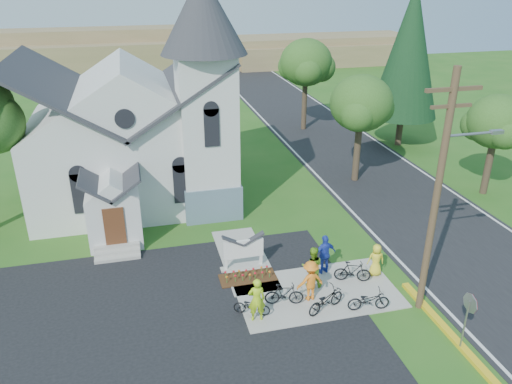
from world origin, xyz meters
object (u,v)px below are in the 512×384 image
object	(u,v)px
cyclist_3	(310,281)
bike_3	(353,271)
bike_2	(326,300)
utility_pole	(439,189)
bike_1	(284,294)
church_sign	(243,249)
cyclist_2	(325,254)
cyclist_0	(257,300)
cyclist_1	(312,267)
bike_0	(252,306)
bike_4	(369,300)
stop_sign	(469,310)
cyclist_4	(376,260)

from	to	relation	value
cyclist_3	bike_3	world-z (taller)	cyclist_3
bike_2	bike_3	distance (m)	2.58
utility_pole	bike_3	xyz separation A→B (m)	(-2.04, 2.39, -4.85)
bike_1	bike_2	world-z (taller)	same
church_sign	cyclist_2	size ratio (longest dim) A/B	1.13
cyclist_0	bike_2	bearing A→B (deg)	-178.37
utility_pole	bike_2	bearing A→B (deg)	170.10
cyclist_2	church_sign	bearing A→B (deg)	-33.01
cyclist_1	cyclist_2	bearing A→B (deg)	-121.45
bike_1	cyclist_2	xyz separation A→B (m)	(2.52, 1.87, 0.47)
church_sign	cyclist_2	xyz separation A→B (m)	(3.54, -1.32, -0.01)
bike_0	cyclist_2	distance (m)	4.59
bike_3	bike_4	xyz separation A→B (m)	(-0.22, -2.09, -0.04)
stop_sign	bike_0	xyz separation A→B (m)	(-7.09, 3.88, -1.33)
cyclist_0	bike_2	distance (m)	2.95
bike_0	utility_pole	bearing A→B (deg)	-75.54
utility_pole	cyclist_4	bearing A→B (deg)	107.23
utility_pole	cyclist_1	distance (m)	6.41
bike_3	cyclist_1	bearing A→B (deg)	105.66
bike_2	cyclist_3	size ratio (longest dim) A/B	1.03
bike_0	cyclist_4	xyz separation A→B (m)	(6.20, 1.43, 0.39)
church_sign	bike_4	world-z (taller)	church_sign
bike_4	cyclist_0	bearing A→B (deg)	92.10
bike_1	cyclist_3	size ratio (longest dim) A/B	0.90
utility_pole	cyclist_1	xyz separation A→B (m)	(-3.95, 2.52, -4.39)
bike_0	bike_3	xyz separation A→B (m)	(4.97, 1.21, 0.10)
church_sign	stop_sign	xyz separation A→B (m)	(6.63, -7.40, 0.75)
utility_pole	cyclist_0	world-z (taller)	utility_pole
bike_2	bike_0	bearing A→B (deg)	57.29
stop_sign	cyclist_1	distance (m)	6.63
church_sign	bike_4	xyz separation A→B (m)	(4.30, -4.40, -0.51)
bike_4	bike_1	bearing A→B (deg)	78.22
bike_0	cyclist_2	xyz separation A→B (m)	(3.99, 2.20, 0.57)
cyclist_3	utility_pole	bearing A→B (deg)	153.83
stop_sign	bike_4	bearing A→B (deg)	127.90
bike_4	cyclist_2	bearing A→B (deg)	22.19
bike_2	cyclist_1	bearing A→B (deg)	-25.15
bike_1	bike_2	bearing A→B (deg)	-104.40
cyclist_2	bike_4	xyz separation A→B (m)	(0.76, -3.08, -0.51)
cyclist_1	utility_pole	bearing A→B (deg)	163.10
utility_pole	bike_2	distance (m)	6.33
church_sign	bike_3	world-z (taller)	church_sign
utility_pole	bike_0	bearing A→B (deg)	170.45
cyclist_1	cyclist_2	xyz separation A→B (m)	(0.92, 0.86, 0.00)
church_sign	cyclist_4	distance (m)	6.12
cyclist_4	bike_4	bearing A→B (deg)	67.73
bike_0	cyclist_1	xyz separation A→B (m)	(3.07, 1.34, 0.56)
bike_4	cyclist_4	bearing A→B (deg)	-23.75
bike_0	stop_sign	bearing A→B (deg)	-94.69
bike_1	cyclist_2	bearing A→B (deg)	-40.20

